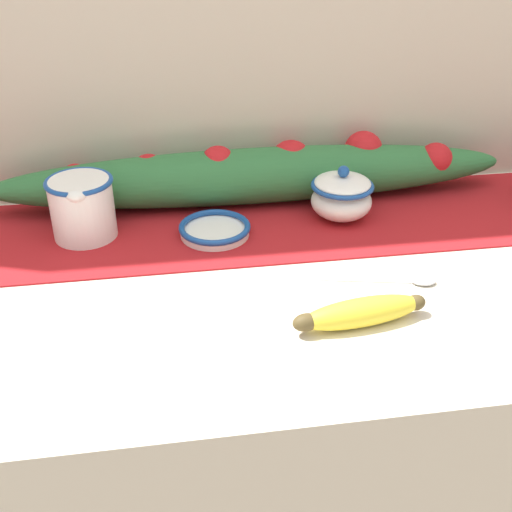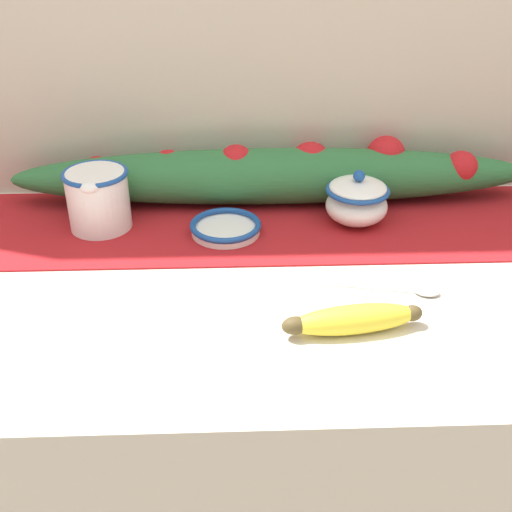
% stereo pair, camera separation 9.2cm
% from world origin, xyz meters
% --- Properties ---
extents(countertop, '(1.35, 0.63, 0.87)m').
position_xyz_m(countertop, '(0.00, 0.00, 0.43)').
color(countertop, beige).
rests_on(countertop, ground_plane).
extents(back_wall, '(2.15, 0.04, 2.40)m').
position_xyz_m(back_wall, '(0.00, 0.33, 1.20)').
color(back_wall, beige).
rests_on(back_wall, ground_plane).
extents(table_runner, '(1.24, 0.28, 0.00)m').
position_xyz_m(table_runner, '(0.00, 0.16, 0.87)').
color(table_runner, '#A8191E').
rests_on(table_runner, countertop).
extents(cream_pitcher, '(0.11, 0.13, 0.10)m').
position_xyz_m(cream_pitcher, '(-0.30, 0.17, 0.93)').
color(cream_pitcher, white).
rests_on(cream_pitcher, countertop).
extents(sugar_bowl, '(0.11, 0.11, 0.10)m').
position_xyz_m(sugar_bowl, '(0.14, 0.16, 0.91)').
color(sugar_bowl, white).
rests_on(sugar_bowl, countertop).
extents(small_dish, '(0.12, 0.12, 0.02)m').
position_xyz_m(small_dish, '(-0.08, 0.13, 0.88)').
color(small_dish, white).
rests_on(small_dish, countertop).
extents(banana, '(0.19, 0.06, 0.04)m').
position_xyz_m(banana, '(0.08, -0.14, 0.89)').
color(banana, yellow).
rests_on(banana, countertop).
extents(spoon, '(0.17, 0.05, 0.01)m').
position_xyz_m(spoon, '(0.19, -0.05, 0.87)').
color(spoon, silver).
rests_on(spoon, countertop).
extents(poinsettia_garland, '(0.94, 0.11, 0.11)m').
position_xyz_m(poinsettia_garland, '(0.01, 0.25, 0.92)').
color(poinsettia_garland, '#2D6B38').
rests_on(poinsettia_garland, countertop).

